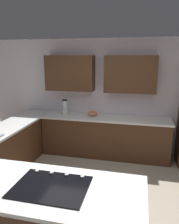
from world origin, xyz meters
TOP-DOWN VIEW (x-y plane):
  - ground_plane at (0.00, 0.00)m, footprint 14.00×14.00m
  - wall_back at (0.08, -2.04)m, footprint 6.00×0.44m
  - lower_cabinets_back at (0.10, -1.72)m, footprint 2.80×0.60m
  - countertop_back at (0.10, -1.72)m, footprint 2.84×0.64m
  - lower_cabinets_side at (1.82, -0.55)m, footprint 0.60×2.90m
  - countertop_side at (1.82, -0.55)m, footprint 0.64×2.94m
  - island_top at (0.20, 1.08)m, footprint 1.93×0.90m
  - cooktop at (0.20, 1.08)m, footprint 0.76×0.56m
  - blender at (1.05, -1.75)m, footprint 0.15×0.15m
  - mixing_bowl at (0.40, -1.75)m, footprint 0.21×0.21m

SIDE VIEW (x-z plane):
  - ground_plane at x=0.00m, z-range 0.00..0.00m
  - lower_cabinets_back at x=0.10m, z-range 0.00..0.86m
  - lower_cabinets_side at x=1.82m, z-range 0.00..0.86m
  - countertop_back at x=0.10m, z-range 0.86..0.90m
  - countertop_side at x=1.82m, z-range 0.86..0.90m
  - island_top at x=0.20m, z-range 0.86..0.90m
  - cooktop at x=0.20m, z-range 0.89..0.92m
  - mixing_bowl at x=0.40m, z-range 0.90..1.02m
  - blender at x=1.05m, z-range 0.88..1.22m
  - wall_back at x=0.08m, z-range 0.15..2.75m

